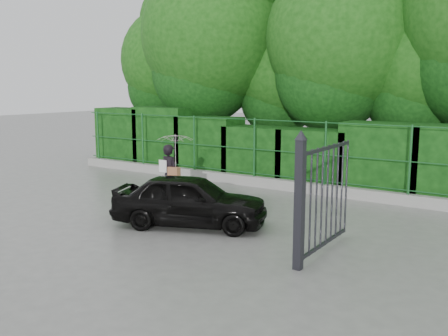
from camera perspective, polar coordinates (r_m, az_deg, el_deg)
The scene contains 8 objects.
ground at distance 12.15m, azimuth -9.08°, elevation -5.35°, with size 80.00×80.00×0.00m, color gray.
kerb at distance 15.62m, azimuth 2.18°, elevation -1.37°, with size 14.00×0.25×0.30m, color #9E9E99.
fence at distance 15.35m, azimuth 2.90°, elevation 2.40°, with size 14.13×0.06×1.80m.
hedge at distance 16.42m, azimuth 3.52°, elevation 2.21°, with size 14.20×1.20×2.29m.
trees at distance 17.78m, azimuth 11.18°, elevation 14.24°, with size 17.10×6.15×8.08m.
gate at distance 8.78m, azimuth 9.94°, elevation -3.12°, with size 0.22×2.33×2.36m.
woman at distance 13.03m, azimuth -5.82°, elevation 1.21°, with size 0.97×0.98×1.84m.
car at distance 11.01m, azimuth -3.91°, elevation -3.69°, with size 1.37×3.40×1.16m, color black.
Camera 1 is at (8.03, -8.58, 3.07)m, focal length 40.00 mm.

